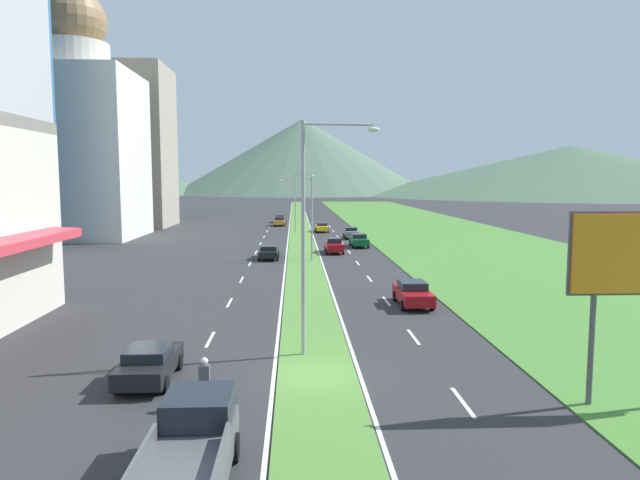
% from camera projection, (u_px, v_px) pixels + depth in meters
% --- Properties ---
extents(ground_plane, '(600.00, 600.00, 0.00)m').
position_uv_depth(ground_plane, '(317.00, 376.00, 23.13)').
color(ground_plane, '#2D2D30').
extents(grass_median, '(3.20, 240.00, 0.06)m').
position_uv_depth(grass_median, '(301.00, 234.00, 82.73)').
color(grass_median, '#518438').
rests_on(grass_median, ground_plane).
extents(grass_verge_right, '(24.00, 240.00, 0.06)m').
position_uv_depth(grass_verge_right, '(441.00, 234.00, 83.65)').
color(grass_verge_right, '#477F33').
rests_on(grass_verge_right, ground_plane).
extents(lane_dash_left_2, '(0.16, 2.80, 0.01)m').
position_uv_depth(lane_dash_left_2, '(174.00, 407.00, 19.97)').
color(lane_dash_left_2, silver).
rests_on(lane_dash_left_2, ground_plane).
extents(lane_dash_left_3, '(0.16, 2.80, 0.01)m').
position_uv_depth(lane_dash_left_3, '(210.00, 339.00, 28.44)').
color(lane_dash_left_3, silver).
rests_on(lane_dash_left_3, ground_plane).
extents(lane_dash_left_4, '(0.16, 2.80, 0.01)m').
position_uv_depth(lane_dash_left_4, '(229.00, 303.00, 36.90)').
color(lane_dash_left_4, silver).
rests_on(lane_dash_left_4, ground_plane).
extents(lane_dash_left_5, '(0.16, 2.80, 0.01)m').
position_uv_depth(lane_dash_left_5, '(242.00, 280.00, 45.37)').
color(lane_dash_left_5, silver).
rests_on(lane_dash_left_5, ground_plane).
extents(lane_dash_left_6, '(0.16, 2.80, 0.01)m').
position_uv_depth(lane_dash_left_6, '(250.00, 264.00, 53.84)').
color(lane_dash_left_6, silver).
rests_on(lane_dash_left_6, ground_plane).
extents(lane_dash_left_7, '(0.16, 2.80, 0.01)m').
position_uv_depth(lane_dash_left_7, '(256.00, 252.00, 62.31)').
color(lane_dash_left_7, silver).
rests_on(lane_dash_left_7, ground_plane).
extents(lane_dash_left_8, '(0.16, 2.80, 0.01)m').
position_uv_depth(lane_dash_left_8, '(260.00, 244.00, 70.78)').
color(lane_dash_left_8, silver).
rests_on(lane_dash_left_8, ground_plane).
extents(lane_dash_left_9, '(0.16, 2.80, 0.01)m').
position_uv_depth(lane_dash_left_9, '(264.00, 237.00, 79.24)').
color(lane_dash_left_9, silver).
rests_on(lane_dash_left_9, ground_plane).
extents(lane_dash_left_10, '(0.16, 2.80, 0.01)m').
position_uv_depth(lane_dash_left_10, '(267.00, 231.00, 87.71)').
color(lane_dash_left_10, silver).
rests_on(lane_dash_left_10, ground_plane).
extents(lane_dash_left_11, '(0.16, 2.80, 0.01)m').
position_uv_depth(lane_dash_left_11, '(269.00, 227.00, 96.18)').
color(lane_dash_left_11, silver).
rests_on(lane_dash_left_11, ground_plane).
extents(lane_dash_right_2, '(0.16, 2.80, 0.01)m').
position_uv_depth(lane_dash_right_2, '(463.00, 402.00, 20.42)').
color(lane_dash_right_2, silver).
rests_on(lane_dash_right_2, ground_plane).
extents(lane_dash_right_3, '(0.16, 2.80, 0.01)m').
position_uv_depth(lane_dash_right_3, '(413.00, 337.00, 28.89)').
color(lane_dash_right_3, silver).
rests_on(lane_dash_right_3, ground_plane).
extents(lane_dash_right_4, '(0.16, 2.80, 0.01)m').
position_uv_depth(lane_dash_right_4, '(386.00, 301.00, 37.36)').
color(lane_dash_right_4, silver).
rests_on(lane_dash_right_4, ground_plane).
extents(lane_dash_right_5, '(0.16, 2.80, 0.01)m').
position_uv_depth(lane_dash_right_5, '(369.00, 279.00, 45.83)').
color(lane_dash_right_5, silver).
rests_on(lane_dash_right_5, ground_plane).
extents(lane_dash_right_6, '(0.16, 2.80, 0.01)m').
position_uv_depth(lane_dash_right_6, '(358.00, 263.00, 54.29)').
color(lane_dash_right_6, silver).
rests_on(lane_dash_right_6, ground_plane).
extents(lane_dash_right_7, '(0.16, 2.80, 0.01)m').
position_uv_depth(lane_dash_right_7, '(349.00, 252.00, 62.76)').
color(lane_dash_right_7, silver).
rests_on(lane_dash_right_7, ground_plane).
extents(lane_dash_right_8, '(0.16, 2.80, 0.01)m').
position_uv_depth(lane_dash_right_8, '(343.00, 243.00, 71.23)').
color(lane_dash_right_8, silver).
rests_on(lane_dash_right_8, ground_plane).
extents(lane_dash_right_9, '(0.16, 2.80, 0.01)m').
position_uv_depth(lane_dash_right_9, '(337.00, 236.00, 79.70)').
color(lane_dash_right_9, silver).
rests_on(lane_dash_right_9, ground_plane).
extents(lane_dash_right_10, '(0.16, 2.80, 0.01)m').
position_uv_depth(lane_dash_right_10, '(333.00, 231.00, 88.16)').
color(lane_dash_right_10, silver).
rests_on(lane_dash_right_10, ground_plane).
extents(lane_dash_right_11, '(0.16, 2.80, 0.01)m').
position_uv_depth(lane_dash_right_11, '(330.00, 226.00, 96.63)').
color(lane_dash_right_11, silver).
rests_on(lane_dash_right_11, ground_plane).
extents(edge_line_median_left, '(0.16, 240.00, 0.01)m').
position_uv_depth(edge_line_median_left, '(289.00, 234.00, 82.66)').
color(edge_line_median_left, silver).
rests_on(edge_line_median_left, ground_plane).
extents(edge_line_median_right, '(0.16, 240.00, 0.01)m').
position_uv_depth(edge_line_median_right, '(313.00, 234.00, 82.81)').
color(edge_line_median_right, silver).
rests_on(edge_line_median_right, ground_plane).
extents(domed_building, '(16.00, 16.00, 33.14)m').
position_uv_depth(domed_building, '(76.00, 136.00, 77.04)').
color(domed_building, silver).
rests_on(domed_building, ground_plane).
extents(midrise_colored, '(13.47, 13.47, 26.49)m').
position_uv_depth(midrise_colored, '(129.00, 147.00, 95.73)').
color(midrise_colored, '#9E9384').
rests_on(midrise_colored, ground_plane).
extents(hill_far_left, '(127.29, 127.29, 28.26)m').
position_uv_depth(hill_far_left, '(89.00, 168.00, 303.78)').
color(hill_far_left, '#47664C').
rests_on(hill_far_left, ground_plane).
extents(hill_far_center, '(142.60, 142.60, 41.18)m').
position_uv_depth(hill_far_center, '(302.00, 156.00, 317.93)').
color(hill_far_center, '#516B56').
rests_on(hill_far_center, ground_plane).
extents(hill_far_right, '(215.44, 215.44, 24.69)m').
position_uv_depth(hill_far_right, '(569.00, 171.00, 287.22)').
color(hill_far_right, '#47664C').
rests_on(hill_far_right, ground_plane).
extents(street_lamp_near, '(3.48, 0.53, 10.46)m').
position_uv_depth(street_lamp_near, '(311.00, 223.00, 25.30)').
color(street_lamp_near, '#99999E').
rests_on(street_lamp_near, ground_plane).
extents(street_lamp_mid, '(3.26, 0.40, 8.13)m').
position_uv_depth(street_lamp_mid, '(308.00, 212.00, 55.31)').
color(street_lamp_mid, '#99999E').
rests_on(street_lamp_mid, ground_plane).
extents(street_lamp_far, '(2.92, 0.35, 8.79)m').
position_uv_depth(street_lamp_far, '(298.00, 199.00, 85.08)').
color(street_lamp_far, '#99999E').
rests_on(street_lamp_far, ground_plane).
extents(car_0, '(1.91, 4.37, 1.34)m').
position_uv_depth(car_0, '(280.00, 218.00, 106.10)').
color(car_0, maroon).
rests_on(car_0, ground_plane).
extents(car_1, '(2.02, 4.75, 1.54)m').
position_uv_depth(car_1, '(359.00, 240.00, 67.49)').
color(car_1, '#0C5128').
rests_on(car_1, ground_plane).
extents(car_2, '(1.99, 4.50, 1.52)m').
position_uv_depth(car_2, '(279.00, 221.00, 97.98)').
color(car_2, '#C6842D').
rests_on(car_2, ground_plane).
extents(car_3, '(1.99, 4.49, 1.34)m').
position_uv_depth(car_3, '(269.00, 252.00, 57.20)').
color(car_3, black).
rests_on(car_3, ground_plane).
extents(car_4, '(1.92, 4.08, 1.50)m').
position_uv_depth(car_4, '(351.00, 233.00, 77.00)').
color(car_4, slate).
rests_on(car_4, ground_plane).
extents(car_5, '(1.91, 4.78, 1.37)m').
position_uv_depth(car_5, '(322.00, 227.00, 86.64)').
color(car_5, yellow).
rests_on(car_5, ground_plane).
extents(car_6, '(2.00, 4.52, 1.52)m').
position_uv_depth(car_6, '(413.00, 293.00, 36.05)').
color(car_6, maroon).
rests_on(car_6, ground_plane).
extents(car_7, '(1.99, 4.25, 1.41)m').
position_uv_depth(car_7, '(149.00, 363.00, 22.49)').
color(car_7, black).
rests_on(car_7, ground_plane).
extents(car_8, '(1.92, 4.50, 1.61)m').
position_uv_depth(car_8, '(334.00, 245.00, 61.88)').
color(car_8, maroon).
rests_on(car_8, ground_plane).
extents(pickup_truck_0, '(2.18, 5.40, 2.00)m').
position_uv_depth(pickup_truck_0, '(191.00, 450.00, 14.75)').
color(pickup_truck_0, '#515459').
rests_on(pickup_truck_0, ground_plane).
extents(motorcycle_rider, '(0.36, 2.00, 1.80)m').
position_uv_depth(motorcycle_rider, '(205.00, 387.00, 19.88)').
color(motorcycle_rider, black).
rests_on(motorcycle_rider, ground_plane).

